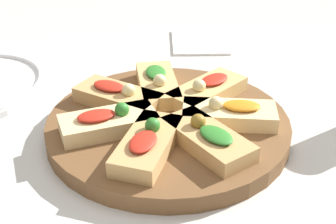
{
  "coord_description": "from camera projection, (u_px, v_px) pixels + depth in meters",
  "views": [
    {
      "loc": [
        -0.52,
        0.1,
        0.34
      ],
      "look_at": [
        0.0,
        0.0,
        0.03
      ],
      "focal_mm": 50.0,
      "sensor_mm": 36.0,
      "label": 1
    }
  ],
  "objects": [
    {
      "name": "focaccia_slice_2",
      "position": [
        160.0,
        84.0,
        0.68
      ],
      "size": [
        0.12,
        0.06,
        0.04
      ],
      "color": "tan",
      "rests_on": "serving_board"
    },
    {
      "name": "focaccia_slice_6",
      "position": [
        207.0,
        138.0,
        0.56
      ],
      "size": [
        0.13,
        0.1,
        0.04
      ],
      "color": "tan",
      "rests_on": "serving_board"
    },
    {
      "name": "napkin_stack",
      "position": [
        200.0,
        41.0,
        0.91
      ],
      "size": [
        0.14,
        0.13,
        0.01
      ],
      "primitive_type": "cube",
      "rotation": [
        0.0,
        0.0,
        -0.17
      ],
      "color": "white",
      "rests_on": "ground_plane"
    },
    {
      "name": "focaccia_slice_1",
      "position": [
        207.0,
        91.0,
        0.66
      ],
      "size": [
        0.11,
        0.13,
        0.04
      ],
      "color": "tan",
      "rests_on": "serving_board"
    },
    {
      "name": "focaccia_slice_3",
      "position": [
        118.0,
        96.0,
        0.65
      ],
      "size": [
        0.12,
        0.13,
        0.04
      ],
      "color": "tan",
      "rests_on": "serving_board"
    },
    {
      "name": "focaccia_slice_0",
      "position": [
        229.0,
        114.0,
        0.61
      ],
      "size": [
        0.08,
        0.13,
        0.04
      ],
      "color": "#E5C689",
      "rests_on": "serving_board"
    },
    {
      "name": "focaccia_slice_4",
      "position": [
        108.0,
        122.0,
        0.59
      ],
      "size": [
        0.07,
        0.13,
        0.04
      ],
      "color": "#E5C689",
      "rests_on": "serving_board"
    },
    {
      "name": "focaccia_slice_5",
      "position": [
        148.0,
        144.0,
        0.55
      ],
      "size": [
        0.13,
        0.1,
        0.04
      ],
      "color": "tan",
      "rests_on": "serving_board"
    },
    {
      "name": "ground_plane",
      "position": [
        168.0,
        133.0,
        0.63
      ],
      "size": [
        3.0,
        3.0,
        0.0
      ],
      "primitive_type": "plane",
      "color": "beige"
    },
    {
      "name": "serving_board",
      "position": [
        168.0,
        126.0,
        0.62
      ],
      "size": [
        0.32,
        0.32,
        0.02
      ],
      "primitive_type": "cylinder",
      "color": "brown",
      "rests_on": "ground_plane"
    }
  ]
}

